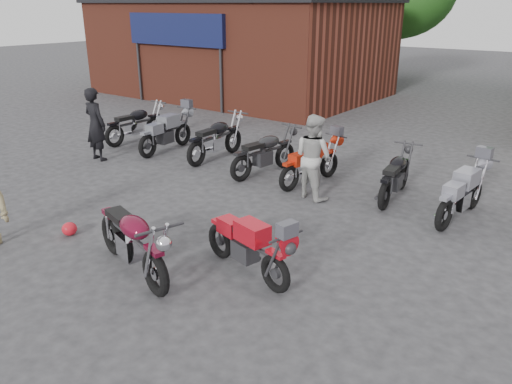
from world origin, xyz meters
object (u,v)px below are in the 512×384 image
Objects in this scene: row_bike_1 at (166,130)px; row_bike_4 at (311,160)px; person_light at (313,157)px; row_bike_0 at (136,122)px; vintage_motorcycle at (132,237)px; row_bike_6 at (462,191)px; helmet at (69,229)px; sportbike at (248,243)px; person_dark at (96,124)px; row_bike_5 at (396,173)px; row_bike_3 at (265,151)px; row_bike_2 at (216,136)px.

row_bike_1 reaches higher than row_bike_4.
row_bike_0 is at bearing 7.24° from person_light.
row_bike_1 is at bearing 148.45° from vintage_motorcycle.
row_bike_0 reaches higher than row_bike_6.
vintage_motorcycle reaches higher than helmet.
sportbike is at bearing 119.16° from person_light.
helmet is at bearing 138.29° from row_bike_6.
row_bike_1 is at bearing -115.67° from person_dark.
row_bike_5 is (1.46, 0.99, -0.34)m from person_light.
row_bike_4 is 1.94m from row_bike_5.
row_bike_3 reaches higher than sportbike.
row_bike_1 is 1.07× the size of row_bike_5.
person_dark is at bearing 146.16° from row_bike_1.
row_bike_4 is at bearing -43.15° from person_light.
sportbike is at bearing -130.37° from row_bike_1.
person_light is 3.64m from row_bike_2.
vintage_motorcycle is 1.75m from sportbike.
sportbike is at bearing 52.65° from vintage_motorcycle.
row_bike_1 is at bearing -95.23° from row_bike_0.
person_light reaches higher than helmet.
row_bike_4 is (0.02, 5.22, -0.08)m from vintage_motorcycle.
sportbike is 7.37m from person_dark.
person_dark is at bearing 106.65° from row_bike_6.
row_bike_0 is at bearing 89.30° from row_bike_2.
person_light reaches higher than sportbike.
row_bike_4 is at bearing 91.04° from row_bike_5.
vintage_motorcycle is at bearing -153.02° from row_bike_2.
row_bike_1 is (1.50, -0.17, 0.00)m from row_bike_0.
row_bike_5 is at bearing 86.79° from vintage_motorcycle.
row_bike_2 is at bearing 84.08° from row_bike_5.
row_bike_3 reaches higher than row_bike_6.
row_bike_5 is (3.97, 5.28, 0.45)m from helmet.
row_bike_4 is (4.69, 0.08, -0.04)m from row_bike_1.
sportbike is 0.96× the size of row_bike_5.
row_bike_3 is 1.27m from row_bike_4.
row_bike_0 is at bearing 94.97° from row_bike_6.
person_dark is 0.92× the size of row_bike_0.
person_light is at bearing 117.22° from row_bike_5.
person_dark reaches higher than row_bike_2.
row_bike_5 is at bearing -93.30° from row_bike_1.
row_bike_5 is at bearing 84.53° from row_bike_6.
vintage_motorcycle is at bearing -144.10° from row_bike_1.
row_bike_2 reaches higher than row_bike_4.
row_bike_4 is (2.05, 5.01, 0.44)m from helmet.
row_bike_6 reaches higher than row_bike_5.
vintage_motorcycle is at bearing 153.60° from row_bike_5.
helmet is 0.13× the size of row_bike_0.
row_bike_6 reaches higher than helmet.
vintage_motorcycle is at bearing 98.09° from person_light.
row_bike_6 is at bearing 73.20° from vintage_motorcycle.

